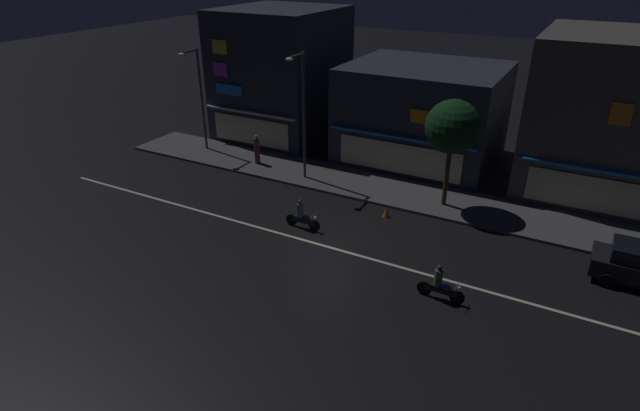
# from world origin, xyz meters

# --- Properties ---
(ground_plane) EXTENTS (140.00, 140.00, 0.00)m
(ground_plane) POSITION_xyz_m (0.00, 0.00, 0.00)
(ground_plane) COLOR black
(lane_divider_stripe) EXTENTS (33.59, 0.16, 0.01)m
(lane_divider_stripe) POSITION_xyz_m (0.00, 0.00, 0.01)
(lane_divider_stripe) COLOR beige
(lane_divider_stripe) RESTS_ON ground
(sidewalk_far) EXTENTS (35.36, 3.90, 0.14)m
(sidewalk_far) POSITION_xyz_m (0.00, 7.07, 0.07)
(sidewalk_far) COLOR #4C4C4F
(sidewalk_far) RESTS_ON ground
(storefront_left_block) EXTENTS (7.45, 8.31, 8.84)m
(storefront_left_block) POSITION_xyz_m (-10.61, 13.10, 4.41)
(storefront_left_block) COLOR #2D333D
(storefront_left_block) RESTS_ON ground
(storefront_center_block) EXTENTS (9.43, 8.26, 6.00)m
(storefront_center_block) POSITION_xyz_m (0.00, 13.07, 3.00)
(storefront_center_block) COLOR #2D333D
(storefront_center_block) RESTS_ON ground
(storefront_right_block) EXTENTS (8.53, 9.14, 8.53)m
(storefront_right_block) POSITION_xyz_m (10.61, 13.51, 4.26)
(storefront_right_block) COLOR #56514C
(storefront_right_block) RESTS_ON ground
(streetlamp_west) EXTENTS (0.44, 1.64, 6.65)m
(streetlamp_west) POSITION_xyz_m (-13.21, 7.16, 4.10)
(streetlamp_west) COLOR #47494C
(streetlamp_west) RESTS_ON sidewalk_far
(streetlamp_mid) EXTENTS (0.44, 1.64, 7.29)m
(streetlamp_mid) POSITION_xyz_m (-4.83, 6.11, 4.43)
(streetlamp_mid) COLOR #47494C
(streetlamp_mid) RESTS_ON sidewalk_far
(pedestrian_on_sidewalk) EXTENTS (0.34, 0.34, 1.85)m
(pedestrian_on_sidewalk) POSITION_xyz_m (-8.60, 6.82, 1.00)
(pedestrian_on_sidewalk) COLOR brown
(pedestrian_on_sidewalk) RESTS_ON sidewalk_far
(street_tree) EXTENTS (2.74, 2.74, 5.65)m
(street_tree) POSITION_xyz_m (3.53, 6.68, 4.40)
(street_tree) COLOR #473323
(street_tree) RESTS_ON sidewalk_far
(motorcycle_following) EXTENTS (1.90, 0.60, 1.52)m
(motorcycle_following) POSITION_xyz_m (5.71, -1.38, 0.63)
(motorcycle_following) COLOR black
(motorcycle_following) RESTS_ON ground
(motorcycle_opposite_lane) EXTENTS (1.90, 0.60, 1.52)m
(motorcycle_opposite_lane) POSITION_xyz_m (-1.92, 1.02, 0.63)
(motorcycle_opposite_lane) COLOR black
(motorcycle_opposite_lane) RESTS_ON ground
(traffic_cone) EXTENTS (0.36, 0.36, 0.55)m
(traffic_cone) POSITION_xyz_m (1.29, 4.09, 0.28)
(traffic_cone) COLOR orange
(traffic_cone) RESTS_ON ground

